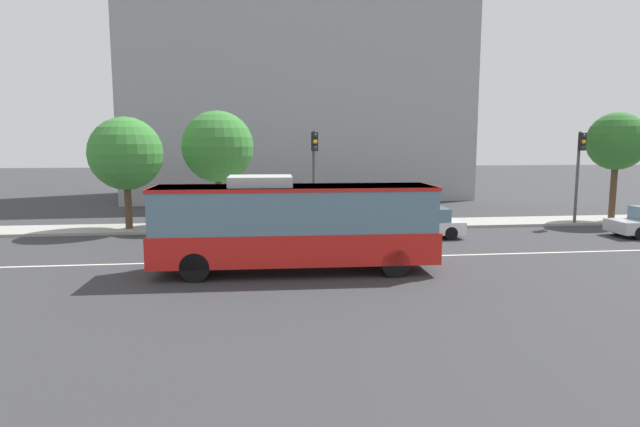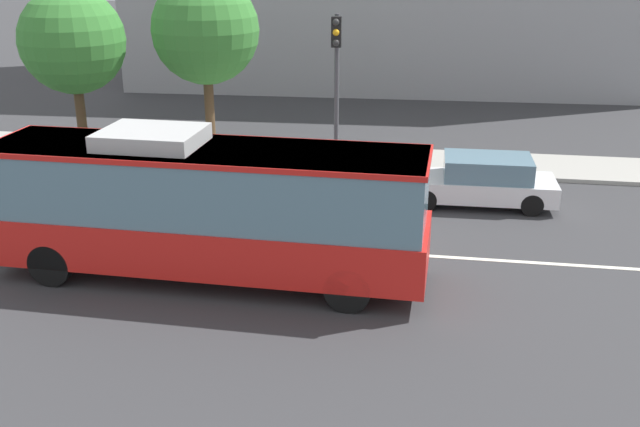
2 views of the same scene
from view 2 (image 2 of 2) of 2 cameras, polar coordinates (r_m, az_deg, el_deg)
name	(u,v)px [view 2 (image 2 of 2)]	position (r m, az deg, el deg)	size (l,w,h in m)	color
ground_plane	(342,251)	(18.49, 1.70, -2.93)	(160.00, 160.00, 0.00)	#333335
sidewalk_kerb	(372,160)	(26.11, 4.08, 4.23)	(80.00, 2.95, 0.14)	#9E9B93
lane_centre_line	(342,251)	(18.49, 1.70, -2.91)	(76.00, 0.16, 0.01)	silver
transit_bus	(206,203)	(16.64, -8.92, 0.80)	(10.06, 2.76, 3.46)	red
sedan_white	(481,181)	(22.06, 12.47, 2.52)	(4.53, 1.88, 1.46)	white
traffic_light_near_corner	(336,65)	(24.30, 1.29, 11.51)	(0.34, 0.62, 5.20)	#47474C
street_tree_kerbside_left	(72,41)	(28.12, -18.80, 12.63)	(3.77, 3.77, 5.93)	#4C3823
street_tree_kerbside_right	(205,31)	(27.34, -8.96, 13.96)	(3.89, 3.89, 6.33)	#4C3823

